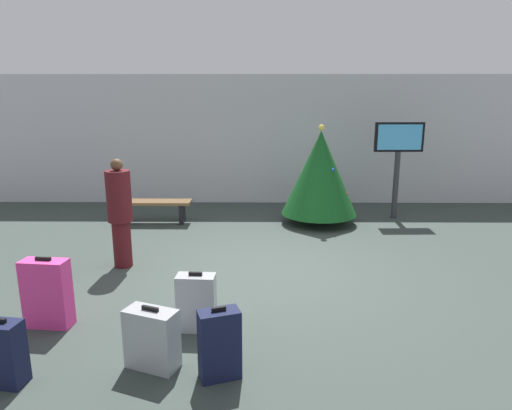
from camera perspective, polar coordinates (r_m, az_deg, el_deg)
ground_plane at (r=6.87m, az=1.09°, el=-8.51°), size 16.00×16.00×0.00m
back_wall at (r=11.19m, az=0.90°, el=8.32°), size 16.00×0.20×3.15m
holiday_tree at (r=9.30m, az=8.20°, el=4.08°), size 1.56×1.56×2.07m
flight_info_kiosk at (r=10.07m, az=17.76°, el=6.71°), size 1.05×0.13×2.09m
waiting_bench at (r=9.63m, az=-12.85°, el=-0.15°), size 1.54×0.44×0.48m
traveller_0 at (r=7.13m, az=-17.03°, el=-0.78°), size 0.49×0.49×1.70m
suitcase_0 at (r=5.70m, az=-25.19°, el=-10.21°), size 0.54×0.28×0.84m
suitcase_1 at (r=4.83m, az=-29.52°, el=-16.24°), size 0.36×0.26×0.66m
suitcase_2 at (r=4.61m, az=-13.19°, el=-16.33°), size 0.56×0.41×0.64m
suitcase_3 at (r=4.34m, az=-4.70°, el=-17.37°), size 0.43×0.32×0.72m
suitcase_4 at (r=5.17m, az=-7.64°, el=-12.29°), size 0.44×0.24×0.70m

